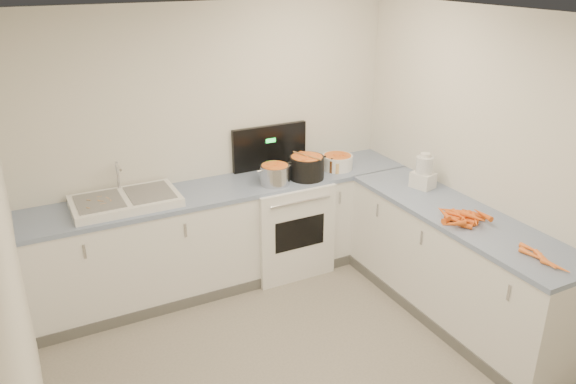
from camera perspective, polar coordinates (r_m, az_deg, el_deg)
name	(u,v)px	position (r m, az deg, el deg)	size (l,w,h in m)	color
ceiling	(332,23)	(3.16, 4.45, 16.74)	(3.50, 4.00, 0.00)	silver
wall_back	(214,144)	(5.20, -7.51, 4.85)	(3.50, 2.50, 0.00)	silver
wall_left	(20,304)	(3.11, -25.60, -10.20)	(4.00, 2.50, 0.00)	silver
wall_right	(525,184)	(4.60, 22.94, 0.78)	(4.00, 2.50, 0.00)	silver
counter_back	(230,233)	(5.24, -5.94, -4.19)	(3.50, 0.62, 0.94)	white
counter_right	(455,265)	(4.89, 16.61, -7.12)	(0.62, 2.20, 0.94)	white
stove	(283,222)	(5.42, -0.47, -3.04)	(0.76, 0.65, 1.36)	white
sink	(125,201)	(4.81, -16.20, -0.85)	(0.86, 0.52, 0.31)	white
steel_pot	(275,176)	(5.04, -1.34, 1.67)	(0.27, 0.27, 0.20)	silver
black_pot	(307,168)	(5.17, 1.91, 2.40)	(0.32, 0.32, 0.23)	black
wooden_spoon	(307,156)	(5.13, 1.93, 3.71)	(0.01, 0.01, 0.34)	#AD7A47
mixing_bowl	(337,162)	(5.44, 5.04, 3.05)	(0.29, 0.29, 0.14)	white
extract_bottle	(332,167)	(5.33, 4.46, 2.58)	(0.05, 0.05, 0.12)	#593319
spice_jar	(337,168)	(5.33, 5.03, 2.45)	(0.06, 0.06, 0.10)	#E5B266
food_processor	(424,173)	(5.09, 13.61, 1.90)	(0.20, 0.22, 0.32)	white
carrot_pile	(463,217)	(4.54, 17.39, -2.49)	(0.44, 0.44, 0.10)	orange
peeled_carrots	(542,258)	(4.16, 24.39, -6.13)	(0.13, 0.42, 0.04)	orange
peelings	(100,201)	(4.77, -18.57, -0.86)	(0.20, 0.22, 0.01)	tan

